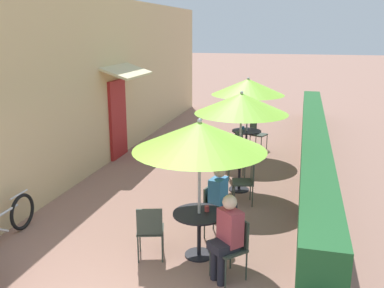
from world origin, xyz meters
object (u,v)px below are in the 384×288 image
cafe_chair_near_back (215,207)px  cafe_chair_far_left (256,132)px  patio_umbrella_near (200,136)px  cafe_chair_mid_right (233,157)px  seated_patron_near_back (221,198)px  patio_umbrella_mid (241,104)px  cafe_chair_mid_left (247,179)px  seated_patron_near_right (227,234)px  cafe_chair_near_left (150,228)px  patio_table_far (246,137)px  patio_table_near (199,224)px  coffee_cup_near (207,209)px  coffee_cup_far (243,128)px  bicycle_leaning (2,224)px  cafe_chair_near_right (233,243)px  patio_umbrella_far (248,87)px  patio_table_mid (239,167)px  cafe_chair_far_right (235,143)px

cafe_chair_near_back → cafe_chair_far_left: size_ratio=1.00×
patio_umbrella_near → cafe_chair_mid_right: patio_umbrella_near is taller
cafe_chair_near_back → cafe_chair_mid_right: same height
patio_umbrella_near → seated_patron_near_back: (0.20, 0.71, -1.22)m
cafe_chair_near_back → patio_umbrella_mid: size_ratio=0.40×
cafe_chair_mid_left → seated_patron_near_right: bearing=168.3°
cafe_chair_near_left → cafe_chair_mid_left: size_ratio=1.00×
cafe_chair_near_back → patio_table_far: size_ratio=1.09×
patio_table_near → seated_patron_near_right: size_ratio=0.64×
coffee_cup_near → patio_umbrella_mid: 3.08m
cafe_chair_far_left → coffee_cup_far: cafe_chair_far_left is taller
cafe_chair_near_left → bicycle_leaning: 2.52m
cafe_chair_near_right → cafe_chair_near_back: bearing=-24.1°
cafe_chair_near_right → seated_patron_near_back: bearing=-28.3°
patio_table_far → cafe_chair_far_left: size_ratio=0.92×
seated_patron_near_back → patio_table_far: bearing=-164.4°
coffee_cup_near → coffee_cup_far: bearing=92.4°
patio_umbrella_near → bicycle_leaning: 3.58m
cafe_chair_near_right → cafe_chair_mid_left: (-0.16, 2.69, 0.00)m
cafe_chair_near_left → coffee_cup_far: (0.55, 6.03, 0.24)m
coffee_cup_near → cafe_chair_far_left: bearing=89.3°
patio_umbrella_near → seated_patron_near_back: patio_umbrella_near is taller
seated_patron_near_right → patio_table_near: bearing=-2.7°
patio_table_near → patio_table_far: bearing=90.3°
seated_patron_near_back → cafe_chair_mid_right: seated_patron_near_back is taller
cafe_chair_mid_left → bicycle_leaning: cafe_chair_mid_left is taller
cafe_chair_near_back → seated_patron_near_back: seated_patron_near_back is taller
seated_patron_near_right → patio_umbrella_far: patio_umbrella_far is taller
patio_umbrella_mid → patio_table_mid: bearing=0.0°
patio_table_mid → cafe_chair_mid_left: (0.25, -0.70, -0.01)m
seated_patron_near_right → patio_table_far: seated_patron_near_right is taller
cafe_chair_far_right → coffee_cup_far: size_ratio=9.67×
coffee_cup_near → bicycle_leaning: 3.36m
cafe_chair_near_right → coffee_cup_far: 6.24m
cafe_chair_near_left → cafe_chair_mid_right: (0.62, 3.93, 0.00)m
cafe_chair_mid_right → bicycle_leaning: cafe_chair_mid_right is taller
patio_table_mid → patio_umbrella_far: bearing=94.4°
cafe_chair_near_left → cafe_chair_mid_right: same height
cafe_chair_mid_right → patio_umbrella_near: bearing=-12.5°
cafe_chair_mid_right → bicycle_leaning: bearing=-51.2°
seated_patron_near_right → coffee_cup_near: seated_patron_near_right is taller
seated_patron_near_back → coffee_cup_near: 0.63m
coffee_cup_near → patio_umbrella_mid: bearing=88.3°
seated_patron_near_right → coffee_cup_near: bearing=-13.1°
cafe_chair_near_back → cafe_chair_far_left: (0.08, 5.61, 0.00)m
cafe_chair_mid_left → patio_umbrella_far: patio_umbrella_far is taller
patio_umbrella_near → cafe_chair_near_left: 1.58m
seated_patron_near_back → coffee_cup_far: 5.04m
cafe_chair_near_right → patio_table_mid: cafe_chair_near_right is taller
patio_umbrella_far → cafe_chair_far_left: 1.58m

